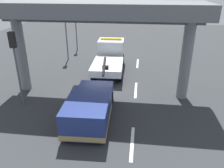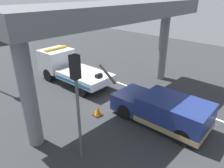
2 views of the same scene
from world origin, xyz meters
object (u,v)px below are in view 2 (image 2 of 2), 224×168
object	(u,v)px
towed_van_green	(164,111)
traffic_cone_orange	(98,111)
tow_truck_white	(68,67)
traffic_light_near	(76,87)

from	to	relation	value
towed_van_green	traffic_cone_orange	bearing A→B (deg)	31.19
tow_truck_white	traffic_light_near	distance (m)	8.72
tow_truck_white	traffic_cone_orange	size ratio (longest dim) A/B	12.60
traffic_light_near	traffic_cone_orange	distance (m)	4.47
towed_van_green	traffic_light_near	size ratio (longest dim) A/B	1.16
towed_van_green	traffic_cone_orange	world-z (taller)	towed_van_green
tow_truck_white	towed_van_green	size ratio (longest dim) A/B	1.38
towed_van_green	traffic_light_near	world-z (taller)	traffic_light_near
tow_truck_white	traffic_light_near	bearing A→B (deg)	147.41
tow_truck_white	traffic_cone_orange	world-z (taller)	tow_truck_white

